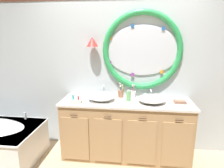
# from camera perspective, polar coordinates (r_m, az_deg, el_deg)

# --- Properties ---
(ground_plane) EXTENTS (14.00, 14.00, 0.00)m
(ground_plane) POSITION_cam_1_polar(r_m,az_deg,el_deg) (2.92, 1.41, -23.21)
(ground_plane) COLOR tan
(back_wall_assembly) EXTENTS (6.40, 0.26, 2.60)m
(back_wall_assembly) POSITION_cam_1_polar(r_m,az_deg,el_deg) (2.94, 3.17, 5.42)
(back_wall_assembly) COLOR silver
(back_wall_assembly) RESTS_ON ground_plane
(vanity_counter) EXTENTS (1.87, 0.59, 0.87)m
(vanity_counter) POSITION_cam_1_polar(r_m,az_deg,el_deg) (2.91, 4.08, -13.16)
(vanity_counter) COLOR tan
(vanity_counter) RESTS_ON ground_plane
(sink_basin_left) EXTENTS (0.40, 0.40, 0.12)m
(sink_basin_left) POSITION_cam_1_polar(r_m,az_deg,el_deg) (2.74, -3.26, -3.72)
(sink_basin_left) COLOR white
(sink_basin_left) RESTS_ON vanity_counter
(sink_basin_right) EXTENTS (0.38, 0.38, 0.11)m
(sink_basin_right) POSITION_cam_1_polar(r_m,az_deg,el_deg) (2.71, 11.78, -4.36)
(sink_basin_right) COLOR white
(sink_basin_right) RESTS_ON vanity_counter
(faucet_set_left) EXTENTS (0.21, 0.15, 0.18)m
(faucet_set_left) POSITION_cam_1_polar(r_m,az_deg,el_deg) (2.94, -2.53, -2.33)
(faucet_set_left) COLOR silver
(faucet_set_left) RESTS_ON vanity_counter
(faucet_set_right) EXTENTS (0.21, 0.14, 0.14)m
(faucet_set_right) POSITION_cam_1_polar(r_m,az_deg,el_deg) (2.92, 11.44, -3.02)
(faucet_set_right) COLOR silver
(faucet_set_right) RESTS_ON vanity_counter
(toothbrush_holder_left) EXTENTS (0.09, 0.09, 0.22)m
(toothbrush_holder_left) POSITION_cam_1_polar(r_m,az_deg,el_deg) (2.90, 2.63, -2.81)
(toothbrush_holder_left) COLOR #996647
(toothbrush_holder_left) RESTS_ON vanity_counter
(toothbrush_holder_right) EXTENTS (0.08, 0.08, 0.21)m
(toothbrush_holder_right) POSITION_cam_1_polar(r_m,az_deg,el_deg) (2.91, 6.30, -2.87)
(toothbrush_holder_right) COLOR white
(toothbrush_holder_right) RESTS_ON vanity_counter
(soap_dispenser) EXTENTS (0.06, 0.07, 0.17)m
(soap_dispenser) POSITION_cam_1_polar(r_m,az_deg,el_deg) (2.72, 4.95, -3.59)
(soap_dispenser) COLOR #6BAD66
(soap_dispenser) RESTS_ON vanity_counter
(folded_hand_towel) EXTENTS (0.16, 0.12, 0.04)m
(folded_hand_towel) POSITION_cam_1_polar(r_m,az_deg,el_deg) (2.81, 19.63, -5.01)
(folded_hand_towel) COLOR #936B56
(folded_hand_towel) RESTS_ON vanity_counter
(toiletry_basket) EXTENTS (0.16, 0.10, 0.12)m
(toiletry_basket) POSITION_cam_1_polar(r_m,az_deg,el_deg) (2.70, -10.76, -5.00)
(toiletry_basket) COLOR beige
(toiletry_basket) RESTS_ON vanity_counter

